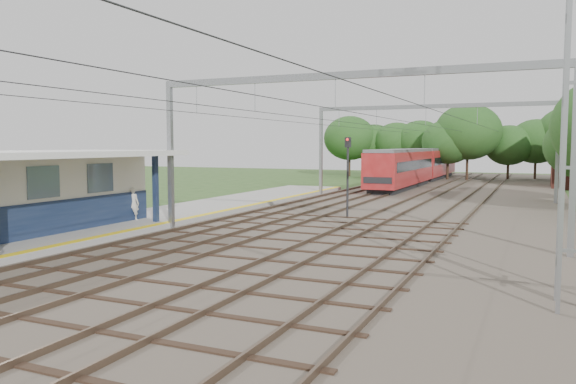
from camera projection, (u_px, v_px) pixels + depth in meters
The scene contains 9 objects.
ballast_bed at pixel (422, 206), 36.70m from camera, with size 18.00×90.00×0.10m, color #473D33.
platform at pixel (116, 226), 26.82m from camera, with size 5.00×52.00×0.35m, color gray.
yellow_stripe at pixel (154, 225), 25.89m from camera, with size 0.45×52.00×0.01m, color yellow.
rail_tracks at pixel (385, 203), 37.71m from camera, with size 11.80×88.00×0.15m.
catenary_system at pixel (398, 119), 32.20m from camera, with size 17.22×88.00×7.00m.
tree_band at pixel (469, 137), 61.03m from camera, with size 31.72×30.88×8.82m.
person at pixel (133, 204), 27.55m from camera, with size 0.59×0.39×1.62m, color beige.
train at pixel (420, 164), 58.76m from camera, with size 2.71×33.72×3.57m.
signal_post at pixel (348, 167), 30.62m from camera, with size 0.34×0.30×4.46m.
Camera 1 is at (10.88, -6.91, 4.04)m, focal length 35.00 mm.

